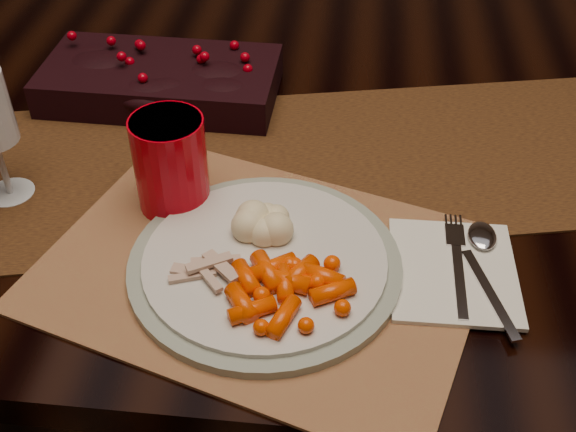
# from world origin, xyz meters

# --- Properties ---
(floor) EXTENTS (5.00, 5.00, 0.00)m
(floor) POSITION_xyz_m (0.00, 0.00, 0.00)
(floor) COLOR black
(floor) RESTS_ON ground
(dining_table) EXTENTS (1.80, 1.00, 0.75)m
(dining_table) POSITION_xyz_m (0.00, 0.00, 0.38)
(dining_table) COLOR black
(dining_table) RESTS_ON floor
(table_runner) EXTENTS (1.65, 0.68, 0.00)m
(table_runner) POSITION_xyz_m (0.05, -0.09, 0.75)
(table_runner) COLOR #592D05
(table_runner) RESTS_ON dining_table
(centerpiece) EXTENTS (0.34, 0.18, 0.07)m
(centerpiece) POSITION_xyz_m (-0.25, 0.03, 0.79)
(centerpiece) COLOR black
(centerpiece) RESTS_ON table_runner
(placemat_main) EXTENTS (0.54, 0.46, 0.00)m
(placemat_main) POSITION_xyz_m (-0.06, -0.31, 0.75)
(placemat_main) COLOR brown
(placemat_main) RESTS_ON dining_table
(dinner_plate) EXTENTS (0.35, 0.35, 0.02)m
(dinner_plate) POSITION_xyz_m (-0.05, -0.31, 0.76)
(dinner_plate) COLOR silver
(dinner_plate) RESTS_ON placemat_main
(baby_carrots) EXTENTS (0.13, 0.11, 0.02)m
(baby_carrots) POSITION_xyz_m (-0.02, -0.36, 0.78)
(baby_carrots) COLOR #E53C00
(baby_carrots) RESTS_ON dinner_plate
(mashed_potatoes) EXTENTS (0.07, 0.06, 0.04)m
(mashed_potatoes) POSITION_xyz_m (-0.05, -0.27, 0.79)
(mashed_potatoes) COLOR tan
(mashed_potatoes) RESTS_ON dinner_plate
(turkey_shreds) EXTENTS (0.09, 0.08, 0.02)m
(turkey_shreds) POSITION_xyz_m (-0.11, -0.34, 0.78)
(turkey_shreds) COLOR beige
(turkey_shreds) RESTS_ON dinner_plate
(napkin) EXTENTS (0.14, 0.16, 0.01)m
(napkin) POSITION_xyz_m (0.15, -0.30, 0.76)
(napkin) COLOR silver
(napkin) RESTS_ON placemat_main
(fork) EXTENTS (0.02, 0.14, 0.00)m
(fork) POSITION_xyz_m (0.16, -0.29, 0.76)
(fork) COLOR silver
(fork) RESTS_ON napkin
(spoon) EXTENTS (0.08, 0.16, 0.00)m
(spoon) POSITION_xyz_m (0.19, -0.30, 0.76)
(spoon) COLOR silver
(spoon) RESTS_ON napkin
(red_cup) EXTENTS (0.10, 0.10, 0.12)m
(red_cup) POSITION_xyz_m (-0.17, -0.21, 0.81)
(red_cup) COLOR #B5000E
(red_cup) RESTS_ON placemat_main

